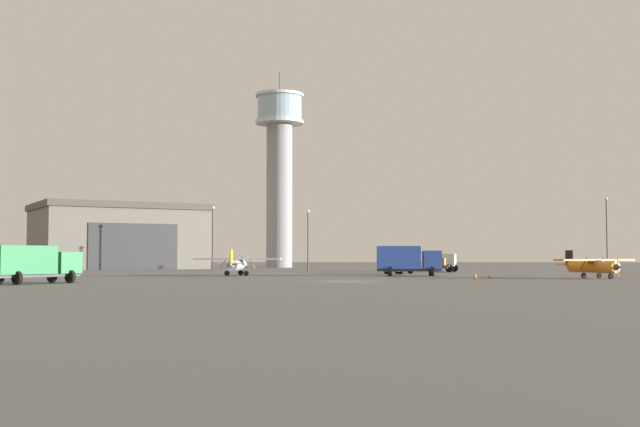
{
  "coord_description": "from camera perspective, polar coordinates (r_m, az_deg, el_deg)",
  "views": [
    {
      "loc": [
        3.43,
        -65.43,
        2.09
      ],
      "look_at": [
        -3.52,
        15.56,
        6.41
      ],
      "focal_mm": 44.78,
      "sensor_mm": 36.0,
      "label": 1
    }
  ],
  "objects": [
    {
      "name": "truck_flatbed_white",
      "position": [
        105.19,
        8.88,
        -3.51
      ],
      "size": [
        4.07,
        6.01,
        2.35
      ],
      "rotation": [
        0.0,
        0.0,
        1.32
      ],
      "color": "#38383D",
      "rests_on": "ground_plane"
    },
    {
      "name": "hangar",
      "position": [
        131.96,
        -14.29,
        -1.62
      ],
      "size": [
        31.86,
        30.3,
        10.29
      ],
      "rotation": [
        0.0,
        0.0,
        -0.98
      ],
      "color": "#6B665B",
      "rests_on": "ground_plane"
    },
    {
      "name": "truck_box_green",
      "position": [
        63.53,
        -19.94,
        -3.3
      ],
      "size": [
        5.59,
        7.46,
        2.85
      ],
      "rotation": [
        0.0,
        0.0,
        1.07
      ],
      "color": "#38383D",
      "rests_on": "ground_plane"
    },
    {
      "name": "light_post_east",
      "position": [
        115.92,
        19.81,
        -0.97
      ],
      "size": [
        0.44,
        0.44,
        10.11
      ],
      "color": "#38383D",
      "rests_on": "ground_plane"
    },
    {
      "name": "airplane_silver",
      "position": [
        83.39,
        -5.97,
        -3.6
      ],
      "size": [
        9.12,
        7.18,
        2.71
      ],
      "rotation": [
        0.0,
        0.0,
        1.58
      ],
      "color": "#B7BABF",
      "rests_on": "ground_plane"
    },
    {
      "name": "control_tower",
      "position": [
        144.7,
        -2.92,
        3.74
      ],
      "size": [
        8.73,
        8.73,
        35.46
      ],
      "color": "gray",
      "rests_on": "ground_plane"
    },
    {
      "name": "truck_box_blue",
      "position": [
        83.32,
        6.25,
        -3.28
      ],
      "size": [
        6.7,
        3.25,
        3.1
      ],
      "rotation": [
        0.0,
        0.0,
        0.05
      ],
      "color": "#38383D",
      "rests_on": "ground_plane"
    },
    {
      "name": "light_post_west",
      "position": [
        109.39,
        -0.86,
        -1.5
      ],
      "size": [
        0.44,
        0.44,
        8.41
      ],
      "color": "#38383D",
      "rests_on": "ground_plane"
    },
    {
      "name": "car_red",
      "position": [
        92.38,
        5.63,
        -3.87
      ],
      "size": [
        3.54,
        4.89,
        1.37
      ],
      "rotation": [
        0.0,
        0.0,
        1.15
      ],
      "color": "red",
      "rests_on": "ground_plane"
    },
    {
      "name": "ground_plane",
      "position": [
        65.55,
        1.91,
        -4.87
      ],
      "size": [
        400.0,
        400.0,
        0.0
      ],
      "primitive_type": "plane",
      "color": "#60605E"
    },
    {
      "name": "traffic_cone_near_left",
      "position": [
        73.84,
        11.04,
        -4.4
      ],
      "size": [
        0.36,
        0.36,
        0.54
      ],
      "color": "black",
      "rests_on": "ground_plane"
    },
    {
      "name": "airplane_orange",
      "position": [
        77.9,
        18.87,
        -3.52
      ],
      "size": [
        8.22,
        6.65,
        2.62
      ],
      "rotation": [
        0.0,
        0.0,
        5.26
      ],
      "color": "orange",
      "rests_on": "ground_plane"
    },
    {
      "name": "traffic_cone_near_right",
      "position": [
        75.9,
        12.02,
        -4.34
      ],
      "size": [
        0.36,
        0.36,
        0.59
      ],
      "color": "black",
      "rests_on": "ground_plane"
    },
    {
      "name": "light_post_north",
      "position": [
        114.79,
        -7.67,
        -1.35
      ],
      "size": [
        0.44,
        0.44,
        9.19
      ],
      "color": "#38383D",
      "rests_on": "ground_plane"
    }
  ]
}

